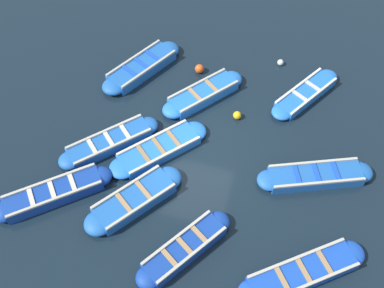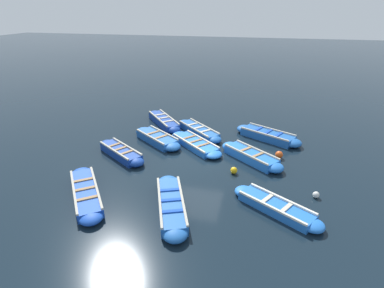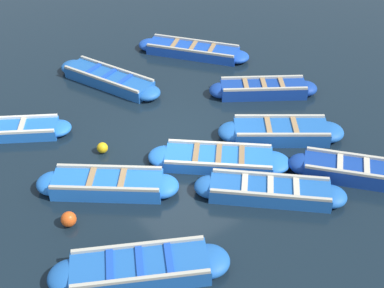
# 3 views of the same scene
# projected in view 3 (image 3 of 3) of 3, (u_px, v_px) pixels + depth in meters

# --- Properties ---
(ground_plane) EXTENTS (120.00, 120.00, 0.00)m
(ground_plane) POSITION_uv_depth(u_px,v_px,m) (182.00, 145.00, 14.29)
(ground_plane) COLOR black
(boat_broadside) EXTENTS (2.75, 3.17, 0.45)m
(boat_broadside) POSITION_uv_depth(u_px,v_px,m) (107.00, 184.00, 12.74)
(boat_broadside) COLOR blue
(boat_broadside) RESTS_ON ground
(boat_stern_in) EXTENTS (3.32, 2.99, 0.47)m
(boat_stern_in) POSITION_uv_depth(u_px,v_px,m) (365.00, 173.00, 13.07)
(boat_stern_in) COLOR navy
(boat_stern_in) RESTS_ON ground
(boat_centre) EXTENTS (2.98, 3.12, 0.42)m
(boat_centre) POSITION_uv_depth(u_px,v_px,m) (270.00, 191.00, 12.57)
(boat_centre) COLOR #1E59AD
(boat_centre) RESTS_ON ground
(boat_drifting) EXTENTS (2.70, 3.26, 0.45)m
(boat_drifting) POSITION_uv_depth(u_px,v_px,m) (281.00, 132.00, 14.44)
(boat_drifting) COLOR #1E59AD
(boat_drifting) RESTS_ON ground
(boat_far_corner) EXTENTS (2.50, 3.66, 0.46)m
(boat_far_corner) POSITION_uv_depth(u_px,v_px,m) (140.00, 269.00, 10.73)
(boat_far_corner) COLOR #1E59AD
(boat_far_corner) RESTS_ON ground
(boat_outer_left) EXTENTS (3.58, 2.99, 0.39)m
(boat_outer_left) POSITION_uv_depth(u_px,v_px,m) (193.00, 50.00, 18.24)
(boat_outer_left) COLOR #1947B7
(boat_outer_left) RESTS_ON ground
(boat_tucked) EXTENTS (3.03, 3.30, 0.36)m
(boat_tucked) POSITION_uv_depth(u_px,v_px,m) (219.00, 159.00, 13.57)
(boat_tucked) COLOR blue
(boat_tucked) RESTS_ON ground
(boat_inner_gap) EXTENTS (2.41, 3.13, 0.44)m
(boat_inner_gap) POSITION_uv_depth(u_px,v_px,m) (263.00, 89.00, 16.19)
(boat_inner_gap) COLOR navy
(boat_inner_gap) RESTS_ON ground
(boat_alongside) EXTENTS (3.77, 2.12, 0.42)m
(boat_alongside) POSITION_uv_depth(u_px,v_px,m) (109.00, 79.00, 16.68)
(boat_alongside) COLOR #1E59AD
(boat_alongside) RESTS_ON ground
(boat_near_quay) EXTENTS (2.39, 3.25, 0.37)m
(boat_near_quay) POSITION_uv_depth(u_px,v_px,m) (9.00, 130.00, 14.57)
(boat_near_quay) COLOR blue
(boat_near_quay) RESTS_ON ground
(buoy_orange_near) EXTENTS (0.35, 0.35, 0.35)m
(buoy_orange_near) POSITION_uv_depth(u_px,v_px,m) (69.00, 219.00, 11.86)
(buoy_orange_near) COLOR #E05119
(buoy_orange_near) RESTS_ON ground
(buoy_white_drifting) EXTENTS (0.29, 0.29, 0.29)m
(buoy_white_drifting) POSITION_uv_depth(u_px,v_px,m) (102.00, 148.00, 13.96)
(buoy_white_drifting) COLOR #EAB214
(buoy_white_drifting) RESTS_ON ground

